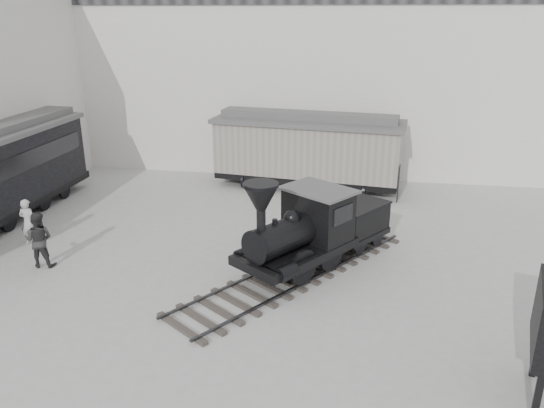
% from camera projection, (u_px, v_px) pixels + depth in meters
% --- Properties ---
extents(ground, '(90.00, 90.00, 0.00)m').
position_uv_depth(ground, '(239.00, 332.00, 13.47)').
color(ground, '#9E9E9B').
extents(north_wall, '(34.00, 2.51, 11.00)m').
position_uv_depth(north_wall, '(304.00, 59.00, 25.49)').
color(north_wall, silver).
rests_on(north_wall, ground).
extents(locomotive, '(6.90, 8.56, 3.22)m').
position_uv_depth(locomotive, '(311.00, 233.00, 16.51)').
color(locomotive, '#38322C').
rests_on(locomotive, ground).
extents(boxcar, '(8.82, 3.73, 3.50)m').
position_uv_depth(boxcar, '(307.00, 149.00, 24.07)').
color(boxcar, black).
rests_on(boxcar, ground).
extents(visitor_a, '(0.62, 0.41, 1.68)m').
position_uv_depth(visitor_a, '(28.00, 222.00, 18.28)').
color(visitor_a, beige).
rests_on(visitor_a, ground).
extents(visitor_b, '(0.97, 0.80, 1.82)m').
position_uv_depth(visitor_b, '(39.00, 240.00, 16.72)').
color(visitor_b, '#2D2D2D').
rests_on(visitor_b, ground).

